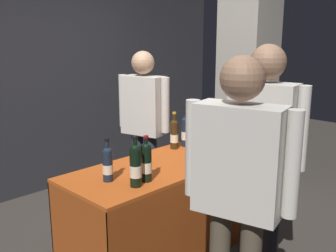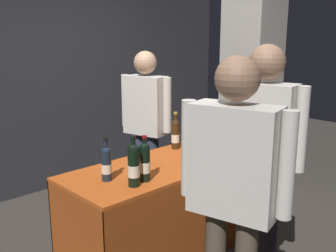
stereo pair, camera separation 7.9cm
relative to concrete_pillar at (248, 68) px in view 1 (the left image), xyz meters
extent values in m
plane|color=#38332D|center=(-1.75, -0.43, -1.42)|extent=(12.00, 12.00, 0.00)
cube|color=#2D2D33|center=(-1.75, 1.63, -0.07)|extent=(5.67, 0.12, 2.69)
cube|color=gray|center=(0.00, 0.00, 0.00)|extent=(0.53, 0.53, 2.84)
cube|color=#B74C19|center=(-1.75, -0.43, -0.64)|extent=(1.75, 0.70, 0.02)
cube|color=#963E14|center=(-1.75, -0.77, -1.04)|extent=(1.75, 0.01, 0.77)
cube|color=#963E14|center=(-1.75, -0.08, -1.04)|extent=(1.75, 0.01, 0.77)
cube|color=#963E14|center=(-2.62, -0.43, -1.04)|extent=(0.01, 0.70, 0.77)
cube|color=#963E14|center=(-0.89, -0.43, -1.04)|extent=(0.01, 0.70, 0.77)
cylinder|color=black|center=(-1.36, -0.39, -0.51)|extent=(0.07, 0.07, 0.23)
sphere|color=black|center=(-1.36, -0.39, -0.40)|extent=(0.07, 0.07, 0.07)
cylinder|color=black|center=(-1.36, -0.39, -0.35)|extent=(0.03, 0.03, 0.09)
cylinder|color=#B7932D|center=(-1.36, -0.39, -0.30)|extent=(0.03, 0.03, 0.02)
cylinder|color=beige|center=(-1.36, -0.39, -0.53)|extent=(0.07, 0.07, 0.07)
cylinder|color=black|center=(-2.16, -0.61, -0.50)|extent=(0.08, 0.08, 0.24)
sphere|color=black|center=(-2.16, -0.61, -0.38)|extent=(0.07, 0.07, 0.07)
cylinder|color=black|center=(-2.16, -0.61, -0.35)|extent=(0.03, 0.03, 0.07)
cylinder|color=maroon|center=(-2.16, -0.61, -0.30)|extent=(0.03, 0.03, 0.02)
cylinder|color=beige|center=(-2.16, -0.61, -0.52)|extent=(0.08, 0.08, 0.08)
cylinder|color=#38230F|center=(-0.99, -0.30, -0.50)|extent=(0.07, 0.07, 0.25)
sphere|color=#38230F|center=(-0.99, -0.30, -0.38)|extent=(0.07, 0.07, 0.07)
cylinder|color=#38230F|center=(-0.99, -0.30, -0.35)|extent=(0.03, 0.03, 0.07)
cylinder|color=maroon|center=(-0.99, -0.30, -0.30)|extent=(0.03, 0.03, 0.02)
cylinder|color=beige|center=(-0.99, -0.30, -0.52)|extent=(0.07, 0.07, 0.08)
cylinder|color=black|center=(-2.27, -0.63, -0.50)|extent=(0.08, 0.08, 0.26)
sphere|color=black|center=(-2.27, -0.63, -0.37)|extent=(0.08, 0.08, 0.08)
cylinder|color=black|center=(-2.27, -0.63, -0.33)|extent=(0.03, 0.03, 0.08)
cylinder|color=black|center=(-2.27, -0.63, -0.28)|extent=(0.04, 0.04, 0.02)
cylinder|color=beige|center=(-2.27, -0.63, -0.52)|extent=(0.08, 0.08, 0.08)
cylinder|color=#192333|center=(-2.35, -0.42, -0.52)|extent=(0.07, 0.07, 0.21)
sphere|color=#192333|center=(-2.35, -0.42, -0.41)|extent=(0.07, 0.07, 0.07)
cylinder|color=#192333|center=(-2.35, -0.42, -0.37)|extent=(0.03, 0.03, 0.08)
cylinder|color=black|center=(-2.35, -0.42, -0.32)|extent=(0.04, 0.04, 0.02)
cylinder|color=beige|center=(-2.35, -0.42, -0.54)|extent=(0.07, 0.07, 0.07)
cylinder|color=#192333|center=(-1.15, -0.23, -0.52)|extent=(0.07, 0.07, 0.20)
sphere|color=#192333|center=(-1.15, -0.23, -0.42)|extent=(0.07, 0.07, 0.07)
cylinder|color=#192333|center=(-1.15, -0.23, -0.38)|extent=(0.03, 0.03, 0.08)
cylinder|color=maroon|center=(-1.15, -0.23, -0.34)|extent=(0.03, 0.03, 0.02)
cylinder|color=beige|center=(-1.15, -0.23, -0.54)|extent=(0.07, 0.07, 0.07)
cylinder|color=#38230F|center=(-1.44, -0.19, -0.51)|extent=(0.07, 0.07, 0.23)
sphere|color=#38230F|center=(-1.44, -0.19, -0.40)|extent=(0.07, 0.07, 0.07)
cylinder|color=#38230F|center=(-1.44, -0.19, -0.35)|extent=(0.03, 0.03, 0.09)
cylinder|color=#B7932D|center=(-1.44, -0.19, -0.30)|extent=(0.03, 0.03, 0.02)
cylinder|color=beige|center=(-1.44, -0.19, -0.53)|extent=(0.07, 0.07, 0.07)
cylinder|color=#38230F|center=(-1.14, -0.36, -0.50)|extent=(0.07, 0.07, 0.25)
sphere|color=#38230F|center=(-1.14, -0.36, -0.38)|extent=(0.06, 0.06, 0.06)
cylinder|color=#38230F|center=(-1.14, -0.36, -0.34)|extent=(0.02, 0.02, 0.07)
cylinder|color=#B7932D|center=(-1.14, -0.36, -0.29)|extent=(0.03, 0.03, 0.02)
cylinder|color=beige|center=(-1.14, -0.36, -0.52)|extent=(0.07, 0.07, 0.08)
cylinder|color=#192333|center=(-1.31, -0.21, -0.51)|extent=(0.07, 0.07, 0.24)
sphere|color=#192333|center=(-1.31, -0.21, -0.38)|extent=(0.07, 0.07, 0.07)
cylinder|color=#192333|center=(-1.31, -0.21, -0.35)|extent=(0.03, 0.03, 0.07)
cylinder|color=black|center=(-1.31, -0.21, -0.31)|extent=(0.03, 0.03, 0.02)
cylinder|color=beige|center=(-1.31, -0.21, -0.52)|extent=(0.07, 0.07, 0.08)
cylinder|color=silver|center=(-1.68, -0.66, -0.62)|extent=(0.07, 0.07, 0.00)
cylinder|color=silver|center=(-1.68, -0.66, -0.59)|extent=(0.01, 0.01, 0.07)
cone|color=silver|center=(-1.68, -0.66, -0.52)|extent=(0.07, 0.07, 0.06)
cylinder|color=#590C19|center=(-1.68, -0.66, -0.54)|extent=(0.04, 0.04, 0.02)
cylinder|color=#2D3347|center=(-1.35, 0.41, -1.01)|extent=(0.12, 0.12, 0.82)
cylinder|color=#2D3347|center=(-1.31, 0.25, -1.01)|extent=(0.12, 0.12, 0.82)
cube|color=beige|center=(-1.33, 0.33, -0.31)|extent=(0.30, 0.46, 0.58)
sphere|color=tan|center=(-1.33, 0.33, 0.11)|extent=(0.23, 0.23, 0.23)
cylinder|color=beige|center=(-1.39, 0.58, -0.28)|extent=(0.08, 0.08, 0.54)
cylinder|color=beige|center=(-1.27, 0.08, -0.28)|extent=(0.08, 0.08, 0.54)
cylinder|color=black|center=(-1.55, -1.25, -0.99)|extent=(0.12, 0.12, 0.87)
cylinder|color=black|center=(-1.58, -1.09, -0.99)|extent=(0.12, 0.12, 0.87)
cube|color=beige|center=(-1.57, -1.17, -0.24)|extent=(0.28, 0.45, 0.62)
sphere|color=#8C664C|center=(-1.57, -1.17, 0.20)|extent=(0.24, 0.24, 0.24)
cylinder|color=beige|center=(-1.52, -1.42, -0.22)|extent=(0.08, 0.08, 0.57)
cylinder|color=beige|center=(-1.61, -0.92, -0.22)|extent=(0.08, 0.08, 0.57)
cube|color=beige|center=(-2.22, -1.41, -0.27)|extent=(0.31, 0.50, 0.60)
sphere|color=#8C664C|center=(-2.22, -1.41, 0.16)|extent=(0.23, 0.23, 0.23)
cylinder|color=beige|center=(-2.16, -1.68, -0.25)|extent=(0.08, 0.08, 0.55)
cylinder|color=beige|center=(-2.29, -1.14, -0.25)|extent=(0.08, 0.08, 0.55)
camera|label=1|loc=(-3.89, -2.53, 0.38)|focal=41.70mm
camera|label=2|loc=(-3.84, -2.58, 0.38)|focal=41.70mm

